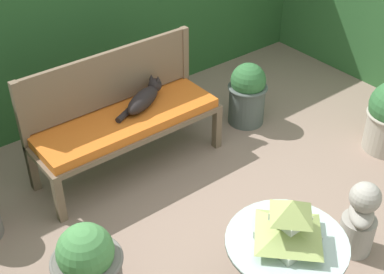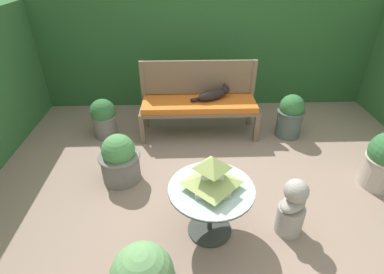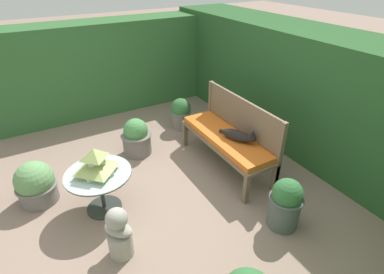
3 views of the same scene
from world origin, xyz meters
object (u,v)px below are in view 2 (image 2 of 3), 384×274
(potted_plant_table_near, at_px, (104,118))
(potted_plant_bench_right, at_px, (120,159))
(garden_bench, at_px, (199,106))
(pagoda_birdhouse, at_px, (212,175))
(potted_plant_bench_left, at_px, (290,116))
(patio_table, at_px, (211,197))
(garden_bust, at_px, (292,208))
(cat, at_px, (214,94))

(potted_plant_table_near, distance_m, potted_plant_bench_right, 0.99)
(garden_bench, bearing_deg, pagoda_birdhouse, -89.74)
(potted_plant_bench_left, height_order, potted_plant_bench_right, potted_plant_bench_left)
(potted_plant_bench_left, bearing_deg, garden_bench, 175.70)
(patio_table, bearing_deg, garden_bench, 90.26)
(garden_bench, bearing_deg, patio_table, -89.74)
(pagoda_birdhouse, bearing_deg, potted_plant_bench_right, 140.10)
(potted_plant_bench_right, bearing_deg, pagoda_birdhouse, -39.90)
(patio_table, xyz_separation_m, potted_plant_table_near, (-1.26, 1.67, -0.12))
(potted_plant_bench_right, bearing_deg, garden_bust, -25.80)
(patio_table, height_order, potted_plant_table_near, potted_plant_table_near)
(pagoda_birdhouse, bearing_deg, potted_plant_table_near, 127.04)
(cat, relative_size, potted_plant_bench_right, 0.95)
(garden_bust, xyz_separation_m, potted_plant_table_near, (-1.96, 1.69, 0.00))
(potted_plant_bench_left, bearing_deg, potted_plant_table_near, 178.24)
(patio_table, xyz_separation_m, garden_bust, (0.70, -0.02, -0.13))
(garden_bench, xyz_separation_m, potted_plant_bench_right, (-0.89, -0.93, -0.15))
(pagoda_birdhouse, xyz_separation_m, garden_bust, (0.70, -0.02, -0.37))
(garden_bench, distance_m, potted_plant_bench_right, 1.30)
(garden_bench, height_order, cat, cat)
(cat, xyz_separation_m, garden_bust, (0.51, -1.76, -0.29))
(garden_bench, distance_m, pagoda_birdhouse, 1.70)
(cat, bearing_deg, potted_plant_bench_right, -164.18)
(potted_plant_table_near, bearing_deg, potted_plant_bench_right, -68.56)
(garden_bench, bearing_deg, potted_plant_bench_right, -133.73)
(patio_table, height_order, potted_plant_bench_left, potted_plant_bench_left)
(patio_table, distance_m, potted_plant_bench_right, 1.18)
(patio_table, bearing_deg, pagoda_birdhouse, 90.00)
(patio_table, relative_size, potted_plant_table_near, 1.35)
(cat, height_order, garden_bust, cat)
(garden_bust, height_order, potted_plant_table_near, garden_bust)
(potted_plant_table_near, distance_m, potted_plant_bench_left, 2.46)
(potted_plant_table_near, bearing_deg, cat, 2.52)
(garden_bust, bearing_deg, potted_plant_bench_right, 116.56)
(cat, relative_size, potted_plant_table_near, 0.99)
(potted_plant_table_near, xyz_separation_m, potted_plant_bench_left, (2.45, -0.08, 0.02))
(cat, xyz_separation_m, potted_plant_bench_right, (-1.09, -0.98, -0.30))
(patio_table, distance_m, potted_plant_bench_left, 2.00)
(pagoda_birdhouse, relative_size, potted_plant_table_near, 0.71)
(potted_plant_bench_left, bearing_deg, patio_table, -126.76)
(potted_plant_bench_right, bearing_deg, potted_plant_bench_left, 21.94)
(cat, relative_size, patio_table, 0.73)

